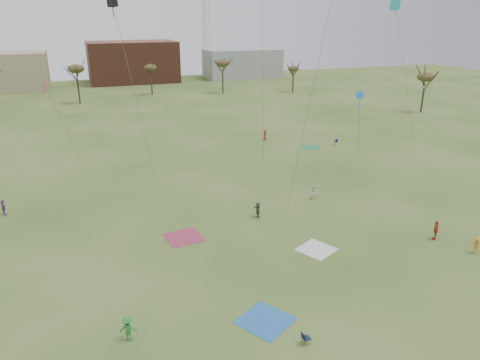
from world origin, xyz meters
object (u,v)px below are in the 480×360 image
object	(u,v)px
camp_chair_center	(306,340)
camp_chair_right	(335,143)
spectator_fore_a	(436,230)
flyer_near_center	(128,329)
radio_tower	(206,16)

from	to	relation	value
camp_chair_center	camp_chair_right	bearing A→B (deg)	-39.57
spectator_fore_a	camp_chair_center	distance (m)	19.93
flyer_near_center	spectator_fore_a	world-z (taller)	spectator_fore_a
camp_chair_right	spectator_fore_a	bearing A→B (deg)	-28.51
radio_tower	camp_chair_center	bearing A→B (deg)	-103.69
spectator_fore_a	radio_tower	size ratio (longest dim) A/B	0.05
camp_chair_center	radio_tower	world-z (taller)	radio_tower
spectator_fore_a	radio_tower	distance (m)	122.36
camp_chair_center	camp_chair_right	xyz separation A→B (m)	(26.63, 39.90, 0.00)
spectator_fore_a	camp_chair_right	distance (m)	32.57
radio_tower	flyer_near_center	bearing A→B (deg)	-108.59
camp_chair_center	camp_chair_right	size ratio (longest dim) A/B	1.00
spectator_fore_a	camp_chair_center	world-z (taller)	spectator_fore_a
camp_chair_center	radio_tower	bearing A→B (deg)	-19.54
flyer_near_center	spectator_fore_a	bearing A→B (deg)	-151.79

